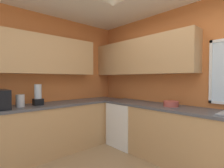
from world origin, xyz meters
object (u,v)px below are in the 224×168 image
at_px(kettle, 20,101).
at_px(blender_appliance, 38,96).
at_px(bowl, 171,104).
at_px(dishwasher, 127,124).

relative_size(kettle, blender_appliance, 0.56).
height_order(bowl, blender_appliance, blender_appliance).
height_order(dishwasher, kettle, kettle).
relative_size(dishwasher, bowl, 3.63).
bearing_deg(kettle, dishwasher, 70.62).
height_order(dishwasher, blender_appliance, blender_appliance).
relative_size(kettle, bowl, 0.85).
xyz_separation_m(dishwasher, bowl, (0.96, 0.03, 0.52)).
bearing_deg(bowl, blender_appliance, -136.08).
height_order(kettle, bowl, kettle).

